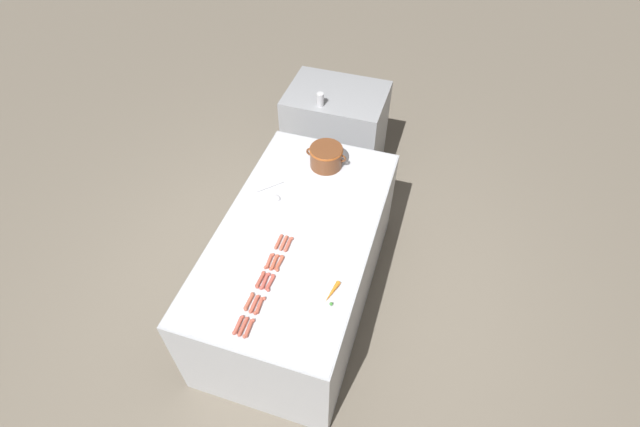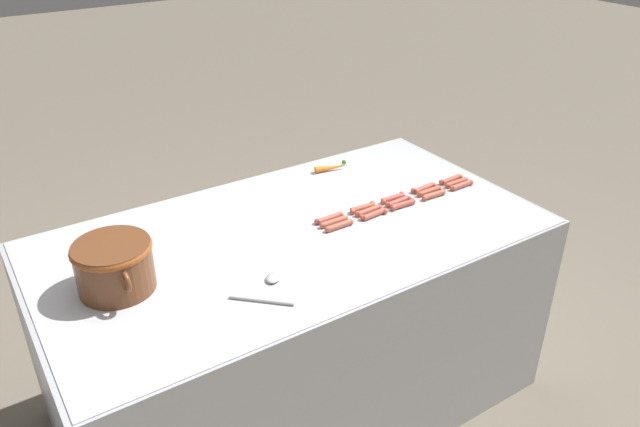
# 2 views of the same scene
# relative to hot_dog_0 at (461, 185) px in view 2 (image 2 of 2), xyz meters

# --- Properties ---
(ground_plane) EXTENTS (20.00, 20.00, 0.00)m
(ground_plane) POSITION_rel_hot_dog_0_xyz_m (0.08, 0.83, -0.90)
(ground_plane) COLOR #756B5B
(griddle_counter) EXTENTS (1.08, 1.99, 0.89)m
(griddle_counter) POSITION_rel_hot_dog_0_xyz_m (0.08, 0.83, -0.46)
(griddle_counter) COLOR #ADAFB5
(griddle_counter) RESTS_ON ground_plane
(hot_dog_0) EXTENTS (0.03, 0.14, 0.02)m
(hot_dog_0) POSITION_rel_hot_dog_0_xyz_m (0.00, 0.00, 0.00)
(hot_dog_0) COLOR #BB5846
(hot_dog_0) RESTS_ON griddle_counter
(hot_dog_1) EXTENTS (0.03, 0.14, 0.02)m
(hot_dog_1) POSITION_rel_hot_dog_0_xyz_m (-0.00, 0.17, 0.00)
(hot_dog_1) COLOR #B55C44
(hot_dog_1) RESTS_ON griddle_counter
(hot_dog_2) EXTENTS (0.03, 0.14, 0.02)m
(hot_dog_2) POSITION_rel_hot_dog_0_xyz_m (0.00, 0.34, 0.00)
(hot_dog_2) COLOR #B0503E
(hot_dog_2) RESTS_ON griddle_counter
(hot_dog_3) EXTENTS (0.03, 0.13, 0.02)m
(hot_dog_3) POSITION_rel_hot_dog_0_xyz_m (0.00, 0.49, 0.00)
(hot_dog_3) COLOR #BE5843
(hot_dog_3) RESTS_ON griddle_counter
(hot_dog_4) EXTENTS (0.03, 0.14, 0.02)m
(hot_dog_4) POSITION_rel_hot_dog_0_xyz_m (0.00, 0.67, 0.00)
(hot_dog_4) COLOR #B85B45
(hot_dog_4) RESTS_ON griddle_counter
(hot_dog_5) EXTENTS (0.03, 0.14, 0.02)m
(hot_dog_5) POSITION_rel_hot_dog_0_xyz_m (0.03, -0.00, 0.00)
(hot_dog_5) COLOR #B2513F
(hot_dog_5) RESTS_ON griddle_counter
(hot_dog_6) EXTENTS (0.03, 0.14, 0.02)m
(hot_dog_6) POSITION_rel_hot_dog_0_xyz_m (0.03, 0.16, 0.00)
(hot_dog_6) COLOR #BD5542
(hot_dog_6) RESTS_ON griddle_counter
(hot_dog_7) EXTENTS (0.03, 0.14, 0.02)m
(hot_dog_7) POSITION_rel_hot_dog_0_xyz_m (0.03, 0.34, 0.00)
(hot_dog_7) COLOR #BB5146
(hot_dog_7) RESTS_ON griddle_counter
(hot_dog_8) EXTENTS (0.03, 0.14, 0.02)m
(hot_dog_8) POSITION_rel_hot_dog_0_xyz_m (0.04, 0.49, 0.00)
(hot_dog_8) COLOR #BE5A40
(hot_dog_8) RESTS_ON griddle_counter
(hot_dog_9) EXTENTS (0.03, 0.14, 0.02)m
(hot_dog_9) POSITION_rel_hot_dog_0_xyz_m (0.04, 0.67, 0.00)
(hot_dog_9) COLOR #BD5D46
(hot_dog_9) RESTS_ON griddle_counter
(hot_dog_10) EXTENTS (0.03, 0.14, 0.02)m
(hot_dog_10) POSITION_rel_hot_dog_0_xyz_m (0.07, -0.00, 0.00)
(hot_dog_10) COLOR #B85541
(hot_dog_10) RESTS_ON griddle_counter
(hot_dog_11) EXTENTS (0.03, 0.13, 0.02)m
(hot_dog_11) POSITION_rel_hot_dog_0_xyz_m (0.07, 0.16, 0.00)
(hot_dog_11) COLOR #B95440
(hot_dog_11) RESTS_ON griddle_counter
(hot_dog_12) EXTENTS (0.03, 0.14, 0.02)m
(hot_dog_12) POSITION_rel_hot_dog_0_xyz_m (0.07, 0.34, 0.00)
(hot_dog_12) COLOR #BF5042
(hot_dog_12) RESTS_ON griddle_counter
(hot_dog_13) EXTENTS (0.03, 0.13, 0.02)m
(hot_dog_13) POSITION_rel_hot_dog_0_xyz_m (0.07, 0.50, 0.00)
(hot_dog_13) COLOR #BE563D
(hot_dog_13) RESTS_ON griddle_counter
(hot_dog_14) EXTENTS (0.03, 0.14, 0.02)m
(hot_dog_14) POSITION_rel_hot_dog_0_xyz_m (0.07, 0.67, 0.00)
(hot_dog_14) COLOR #BF5946
(hot_dog_14) RESTS_ON griddle_counter
(bean_pot) EXTENTS (0.33, 0.27, 0.18)m
(bean_pot) POSITION_rel_hot_dog_0_xyz_m (0.08, 1.53, 0.09)
(bean_pot) COLOR brown
(bean_pot) RESTS_ON griddle_counter
(serving_spoon) EXTENTS (0.21, 0.22, 0.02)m
(serving_spoon) POSITION_rel_hot_dog_0_xyz_m (-0.20, 1.09, -0.00)
(serving_spoon) COLOR #B7B7BC
(serving_spoon) RESTS_ON griddle_counter
(carrot) EXTENTS (0.07, 0.18, 0.03)m
(carrot) POSITION_rel_hot_dog_0_xyz_m (0.47, 0.38, 0.00)
(carrot) COLOR orange
(carrot) RESTS_ON griddle_counter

